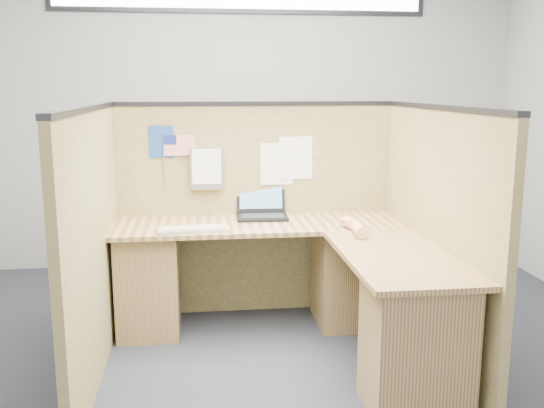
{
  "coord_description": "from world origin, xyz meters",
  "views": [
    {
      "loc": [
        -0.4,
        -3.28,
        1.64
      ],
      "look_at": [
        0.06,
        0.5,
        0.89
      ],
      "focal_mm": 40.0,
      "sensor_mm": 36.0,
      "label": 1
    }
  ],
  "objects": [
    {
      "name": "blue_poster",
      "position": [
        -0.65,
        0.97,
        1.26
      ],
      "size": [
        0.17,
        0.01,
        0.22
      ],
      "primitive_type": "cube",
      "rotation": [
        0.0,
        0.0,
        -0.01
      ],
      "color": "navy",
      "rests_on": "cubicle_partitions"
    },
    {
      "name": "file_holder",
      "position": [
        -0.35,
        0.94,
        1.07
      ],
      "size": [
        0.23,
        0.05,
        0.29
      ],
      "color": "slate",
      "rests_on": "cubicle_partitions"
    },
    {
      "name": "wall_front",
      "position": [
        0.0,
        -2.25,
        1.4
      ],
      "size": [
        5.0,
        0.0,
        5.0
      ],
      "primitive_type": "plane",
      "rotation": [
        -1.57,
        0.0,
        0.0
      ],
      "color": "#A1A4A6",
      "rests_on": "floor"
    },
    {
      "name": "floor",
      "position": [
        0.0,
        0.0,
        0.0
      ],
      "size": [
        5.0,
        5.0,
        0.0
      ],
      "primitive_type": "plane",
      "color": "#1E212A",
      "rests_on": "ground"
    },
    {
      "name": "cubicle_partitions",
      "position": [
        0.0,
        0.43,
        0.77
      ],
      "size": [
        2.06,
        1.83,
        1.53
      ],
      "color": "brown",
      "rests_on": "floor"
    },
    {
      "name": "l_desk",
      "position": [
        0.18,
        0.29,
        0.39
      ],
      "size": [
        1.95,
        1.75,
        0.73
      ],
      "color": "brown",
      "rests_on": "floor"
    },
    {
      "name": "laptop",
      "position": [
        0.03,
        0.88,
        0.79
      ],
      "size": [
        0.36,
        0.34,
        0.25
      ],
      "rotation": [
        0.0,
        0.0,
        -0.04
      ],
      "color": "black",
      "rests_on": "l_desk"
    },
    {
      "name": "keyboard",
      "position": [
        -0.44,
        0.48,
        0.74
      ],
      "size": [
        0.46,
        0.19,
        0.03
      ],
      "rotation": [
        0.0,
        0.0,
        0.1
      ],
      "color": "tan",
      "rests_on": "l_desk"
    },
    {
      "name": "mouse",
      "position": [
        0.56,
        0.48,
        0.75
      ],
      "size": [
        0.11,
        0.08,
        0.05
      ],
      "primitive_type": "ellipsoid",
      "rotation": [
        0.0,
        0.0,
        -0.1
      ],
      "color": "silver",
      "rests_on": "l_desk"
    },
    {
      "name": "hand_forearm",
      "position": [
        0.57,
        0.34,
        0.77
      ],
      "size": [
        0.11,
        0.39,
        0.08
      ],
      "color": "tan",
      "rests_on": "l_desk"
    },
    {
      "name": "paper_right",
      "position": [
        0.15,
        0.97,
        1.09
      ],
      "size": [
        0.24,
        0.01,
        0.3
      ],
      "primitive_type": "cube",
      "rotation": [
        0.0,
        0.0,
        0.02
      ],
      "color": "white",
      "rests_on": "cubicle_partitions"
    },
    {
      "name": "american_flag",
      "position": [
        -0.55,
        0.96,
        1.22
      ],
      "size": [
        0.22,
        0.01,
        0.38
      ],
      "color": "olive",
      "rests_on": "cubicle_partitions"
    },
    {
      "name": "wall_back",
      "position": [
        0.0,
        2.25,
        1.4
      ],
      "size": [
        5.0,
        0.0,
        5.0
      ],
      "primitive_type": "plane",
      "rotation": [
        1.57,
        0.0,
        0.0
      ],
      "color": "#A1A4A6",
      "rests_on": "floor"
    },
    {
      "name": "paper_left",
      "position": [
        0.29,
        0.97,
        1.13
      ],
      "size": [
        0.24,
        0.01,
        0.31
      ],
      "primitive_type": "cube",
      "rotation": [
        0.0,
        0.0,
        0.04
      ],
      "color": "white",
      "rests_on": "cubicle_partitions"
    }
  ]
}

